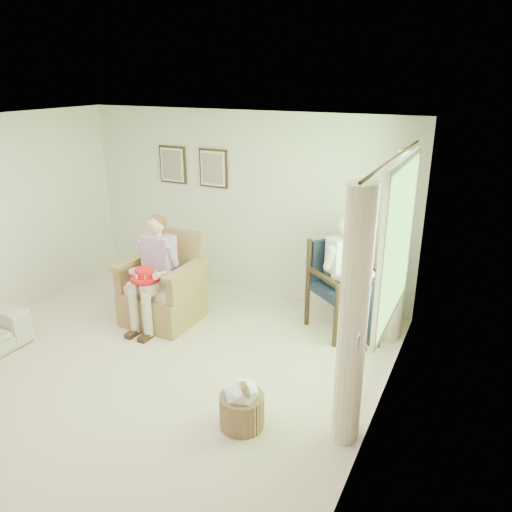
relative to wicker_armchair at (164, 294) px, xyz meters
The scene contains 15 objects.
floor 1.49m from the wicker_armchair, 72.02° to the right, with size 5.50×5.50×0.00m, color beige.
back_wall 1.73m from the wicker_armchair, 72.15° to the left, with size 5.00×0.04×2.60m, color silver.
right_wall 3.38m from the wicker_armchair, 24.95° to the right, with size 0.04×5.50×2.60m, color silver.
ceiling 2.66m from the wicker_armchair, 72.02° to the right, with size 5.00×5.50×0.02m, color white.
window 3.16m from the wicker_armchair, ahead, with size 0.13×2.50×1.63m.
curtain_left 3.10m from the wicker_armchair, 22.51° to the right, with size 0.34×0.34×2.30m, color beige.
curtain_right 3.00m from the wicker_armchair, 16.28° to the left, with size 0.34×0.34×2.30m, color beige.
framed_print_left 2.07m from the wicker_armchair, 117.73° to the left, with size 0.45×0.05×0.55m.
framed_print_right 1.95m from the wicker_armchair, 90.24° to the left, with size 0.45×0.05×0.55m.
wicker_armchair is the anchor object (origin of this frame).
wood_armchair 2.35m from the wicker_armchair, 21.35° to the left, with size 0.73×0.69×1.13m.
person_wicker 0.49m from the wicker_armchair, 90.00° to the right, with size 0.40×0.63×1.40m.
person_dark 2.33m from the wicker_armchair, 17.02° to the left, with size 0.40×0.63×1.45m.
red_hat 0.52m from the wicker_armchair, 90.35° to the right, with size 0.35×0.35×0.14m.
hatbox 2.38m from the wicker_armchair, 37.55° to the right, with size 0.52×0.52×0.61m.
Camera 1 is at (3.21, -3.44, 3.07)m, focal length 35.00 mm.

